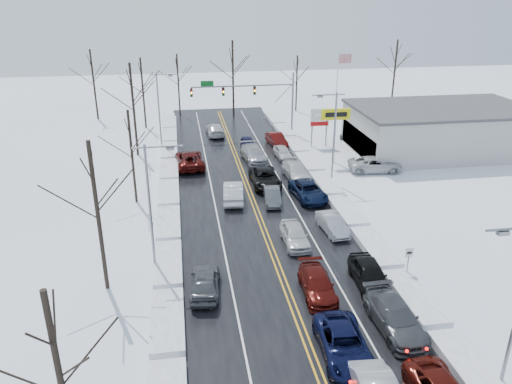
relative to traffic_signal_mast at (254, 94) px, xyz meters
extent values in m
plane|color=white|center=(-3.45, -27.99, -5.48)|extent=(160.00, 160.00, 0.00)
cube|color=black|center=(-3.45, -25.99, -5.47)|extent=(14.00, 84.00, 0.01)
cube|color=white|center=(-11.05, -25.99, -5.48)|extent=(1.91, 72.00, 0.52)
cube|color=white|center=(4.15, -25.99, -5.48)|extent=(1.91, 72.00, 0.52)
cylinder|color=slate|center=(5.05, 0.01, -1.48)|extent=(0.24, 0.24, 8.00)
cylinder|color=slate|center=(-1.45, 0.01, 1.02)|extent=(13.00, 0.18, 0.18)
cylinder|color=slate|center=(3.85, 0.01, -0.08)|extent=(2.33, 0.10, 2.33)
cube|color=#0C591E|center=(-5.95, 0.01, 1.42)|extent=(1.60, 0.08, 0.70)
cube|color=black|center=(0.05, 0.01, 0.37)|extent=(0.32, 0.25, 1.05)
sphere|color=#3F0705|center=(0.05, -0.15, 0.67)|extent=(0.20, 0.20, 0.20)
sphere|color=orange|center=(0.05, -0.15, 0.37)|extent=(0.22, 0.22, 0.22)
sphere|color=black|center=(0.05, -0.15, 0.07)|extent=(0.20, 0.20, 0.20)
cube|color=black|center=(-3.95, 0.01, 0.37)|extent=(0.32, 0.25, 1.05)
sphere|color=#3F0705|center=(-3.95, -0.15, 0.67)|extent=(0.20, 0.20, 0.20)
sphere|color=orange|center=(-3.95, -0.15, 0.37)|extent=(0.22, 0.22, 0.22)
sphere|color=black|center=(-3.95, -0.15, 0.07)|extent=(0.20, 0.20, 0.20)
cube|color=black|center=(-7.95, 0.01, 0.37)|extent=(0.32, 0.25, 1.05)
sphere|color=#3F0705|center=(-7.95, -0.15, 0.67)|extent=(0.20, 0.20, 0.20)
sphere|color=orange|center=(-7.95, -0.15, 0.37)|extent=(0.22, 0.22, 0.22)
sphere|color=black|center=(-7.95, -0.15, 0.07)|extent=(0.20, 0.20, 0.20)
cylinder|color=slate|center=(7.05, -11.99, -2.68)|extent=(0.20, 0.20, 5.60)
cube|color=yellow|center=(7.05, -11.99, -0.08)|extent=(3.20, 0.30, 1.20)
cube|color=black|center=(7.05, -12.16, -0.08)|extent=(2.40, 0.04, 0.50)
cylinder|color=slate|center=(6.15, -5.99, -3.48)|extent=(0.16, 0.16, 4.00)
cylinder|color=slate|center=(7.95, -5.99, -3.48)|extent=(0.16, 0.16, 4.00)
cube|color=white|center=(7.05, -5.99, -1.18)|extent=(2.20, 0.22, 0.70)
cube|color=white|center=(7.05, -5.99, -1.98)|extent=(2.20, 0.22, 0.70)
cube|color=#AE0D0E|center=(7.05, -5.99, -2.68)|extent=(2.20, 0.22, 0.50)
cylinder|color=slate|center=(4.75, -35.99, -4.38)|extent=(0.08, 0.08, 2.20)
cube|color=white|center=(4.75, -35.99, -3.48)|extent=(0.55, 0.05, 0.70)
cube|color=black|center=(4.75, -36.03, -3.48)|extent=(0.35, 0.02, 0.15)
cylinder|color=silver|center=(11.55, 2.01, -0.48)|extent=(0.14, 0.14, 10.00)
cube|color=#AEAEA9|center=(20.55, -9.99, -2.98)|extent=(20.00, 12.00, 5.00)
cube|color=#262628|center=(10.60, -9.99, -3.88)|extent=(0.10, 11.00, 2.80)
cube|color=#3F3F42|center=(20.55, -9.99, -0.33)|extent=(20.40, 12.40, 0.30)
cube|color=slate|center=(3.45, -45.99, 3.17)|extent=(0.50, 0.25, 0.18)
cylinder|color=slate|center=(5.05, -17.99, -0.98)|extent=(0.18, 0.18, 9.00)
cylinder|color=slate|center=(4.25, -17.99, 3.32)|extent=(3.20, 0.12, 0.12)
cube|color=slate|center=(3.45, -17.99, 3.17)|extent=(0.50, 0.25, 0.18)
cylinder|color=slate|center=(-11.95, -31.99, -0.98)|extent=(0.18, 0.18, 9.00)
cylinder|color=slate|center=(-11.15, -31.99, 3.32)|extent=(3.20, 0.12, 0.12)
cube|color=slate|center=(-10.35, -31.99, 3.17)|extent=(0.50, 0.25, 0.18)
cylinder|color=slate|center=(-11.95, -3.99, -0.98)|extent=(0.18, 0.18, 9.00)
cylinder|color=slate|center=(-11.15, -3.99, 3.32)|extent=(3.20, 0.12, 0.12)
cube|color=slate|center=(-10.35, -3.99, 3.17)|extent=(0.50, 0.25, 0.18)
cylinder|color=#2D231C|center=(-14.95, -33.99, -0.48)|extent=(0.27, 0.27, 10.00)
cylinder|color=#2D231C|center=(-13.95, -19.99, -1.23)|extent=(0.23, 0.23, 8.50)
cylinder|color=#2D231C|center=(-14.65, -5.99, -0.23)|extent=(0.28, 0.28, 10.50)
cylinder|color=#2D231C|center=(-14.25, 6.01, -0.73)|extent=(0.25, 0.25, 9.50)
cylinder|color=#2D231C|center=(-21.45, 12.01, -0.48)|extent=(0.27, 0.27, 10.00)
cylinder|color=#2D231C|center=(-9.45, 13.01, -0.98)|extent=(0.24, 0.24, 9.00)
cylinder|color=#2D231C|center=(-1.45, 11.01, 0.02)|extent=(0.29, 0.29, 11.00)
cylinder|color=#2D231C|center=(8.55, 12.51, -1.23)|extent=(0.23, 0.23, 8.50)
cylinder|color=#2D231C|center=(24.55, 13.01, -0.23)|extent=(0.28, 0.28, 10.50)
imported|color=black|center=(-1.81, -42.59, -5.48)|extent=(2.72, 5.45, 1.48)
imported|color=#490E09|center=(-1.64, -36.77, -5.48)|extent=(2.18, 4.87, 1.39)
imported|color=silver|center=(-1.54, -30.02, -5.48)|extent=(1.84, 4.47, 1.52)
imported|color=#474A4D|center=(-1.78, -22.11, -5.48)|extent=(1.78, 4.13, 1.32)
imported|color=black|center=(-1.67, -17.82, -5.48)|extent=(2.65, 5.69, 1.58)
imported|color=#9C9DA3|center=(-1.63, -10.20, -5.48)|extent=(2.82, 5.79, 1.62)
imported|color=black|center=(-1.75, -5.86, -5.48)|extent=(1.99, 4.20, 1.39)
imported|color=#3F4144|center=(1.79, -40.89, -5.48)|extent=(2.39, 5.53, 1.59)
imported|color=black|center=(1.99, -36.35, -5.48)|extent=(2.19, 4.92, 1.64)
imported|color=#A0A2A7|center=(1.88, -28.51, -5.48)|extent=(1.82, 4.28, 1.37)
imported|color=black|center=(1.68, -21.67, -5.48)|extent=(2.98, 5.59, 1.50)
imported|color=silver|center=(1.77, -16.34, -5.48)|extent=(2.48, 5.34, 1.51)
imported|color=silver|center=(1.77, -9.80, -5.48)|extent=(1.79, 3.99, 1.33)
imported|color=#500C0A|center=(2.00, -4.96, -5.48)|extent=(2.19, 4.74, 1.51)
imported|color=silver|center=(-5.20, -21.03, -5.48)|extent=(2.24, 5.16, 1.65)
imported|color=#470C09|center=(-8.80, -11.20, -5.48)|extent=(3.18, 6.28, 1.70)
imported|color=silver|center=(-5.08, 0.83, -5.48)|extent=(2.35, 5.30, 1.51)
imported|color=#474A4C|center=(-8.66, -35.45, -5.48)|extent=(2.34, 4.74, 1.56)
imported|color=silver|center=(10.53, -15.69, -5.48)|extent=(5.92, 3.23, 1.57)
imported|color=#393B3E|center=(13.40, -10.86, -5.48)|extent=(3.10, 6.07, 1.69)
imported|color=#424447|center=(11.37, -5.46, -5.48)|extent=(1.91, 4.33, 1.45)
camera|label=1|loc=(-9.70, -62.79, 12.77)|focal=35.00mm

